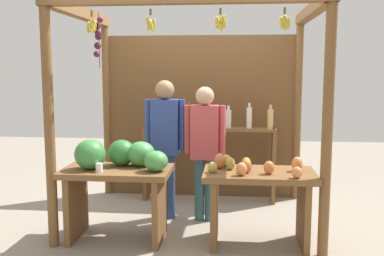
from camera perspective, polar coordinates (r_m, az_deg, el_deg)
ground_plane at (r=5.40m, az=0.21°, el=-11.52°), size 12.00×12.00×0.00m
market_stall at (r=5.55m, az=0.60°, el=4.26°), size 2.76×2.05×2.47m
fruit_counter_left at (r=4.65m, az=-9.41°, el=-5.71°), size 1.15×0.64×1.06m
fruit_counter_right at (r=4.52m, az=8.42°, el=-7.91°), size 1.11×0.64×0.91m
bottle_shelf_unit at (r=5.90m, az=2.34°, el=-1.91°), size 1.77×0.22×1.35m
vendor_man at (r=5.19m, az=-3.48°, el=-1.08°), size 0.48×0.22×1.64m
vendor_woman at (r=5.10m, az=1.64°, el=-1.76°), size 0.48×0.21×1.57m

